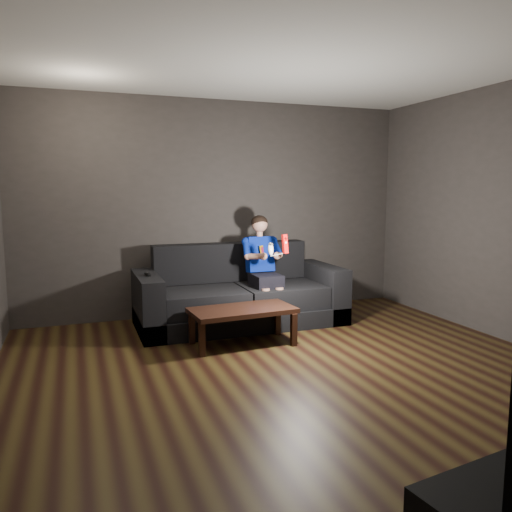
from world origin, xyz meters
name	(u,v)px	position (x,y,z in m)	size (l,w,h in m)	color
floor	(302,380)	(0.00, 0.00, 0.00)	(5.00, 5.00, 0.00)	black
back_wall	(219,208)	(0.00, 2.50, 1.35)	(5.00, 0.04, 2.70)	#383431
ceiling	(307,45)	(0.00, 0.00, 2.70)	(5.00, 5.00, 0.02)	silver
sofa	(239,298)	(0.06, 1.88, 0.30)	(2.41, 1.04, 0.93)	black
child	(263,259)	(0.33, 1.81, 0.77)	(0.47, 0.58, 1.16)	black
wii_remote_red	(285,244)	(0.42, 1.36, 1.00)	(0.06, 0.08, 0.21)	red
nunchuk_white	(271,249)	(0.25, 1.37, 0.95)	(0.07, 0.10, 0.15)	white
wii_remote_black	(147,275)	(-1.02, 1.79, 0.67)	(0.05, 0.14, 0.03)	black
coffee_table	(242,313)	(-0.17, 1.08, 0.33)	(1.09, 0.60, 0.39)	black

